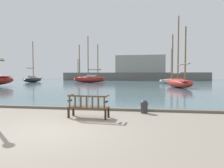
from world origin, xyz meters
name	(u,v)px	position (x,y,z in m)	size (l,w,h in m)	color
ground_plane	(53,131)	(0.00, 0.00, 0.00)	(160.00, 160.00, 0.00)	gray
harbor_water	(132,82)	(0.00, 44.00, 0.04)	(100.00, 80.00, 0.08)	#476670
quay_edge_kerb	(87,108)	(0.00, 3.85, 0.06)	(40.00, 0.30, 0.12)	#675F54
park_bench	(88,106)	(0.57, 1.98, 0.47)	(1.64, 0.66, 0.92)	black
sailboat_nearest_starboard	(89,78)	(-8.75, 36.13, 1.02)	(7.55, 2.74, 9.96)	maroon
sailboat_outer_port	(178,82)	(7.30, 21.37, 0.85)	(3.32, 8.74, 9.31)	maroon
sailboat_far_starboard	(172,81)	(8.16, 33.57, 0.63)	(5.15, 2.94, 6.60)	silver
sailboat_distant_harbor	(33,79)	(-21.92, 36.21, 0.76)	(2.36, 9.06, 9.24)	black
mooring_bollard	(144,106)	(2.78, 3.35, 0.31)	(0.36, 0.36, 0.59)	#2D2D33
far_breakwater	(135,72)	(0.51, 54.07, 2.64)	(43.22, 2.40, 7.58)	#66605B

